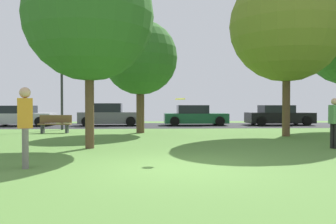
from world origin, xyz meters
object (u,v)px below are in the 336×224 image
parked_car_grey (109,116)px  park_bench (55,124)px  person_catcher (25,123)px  parked_car_silver (21,117)px  parked_car_green (195,116)px  maple_tree_far (89,16)px  parked_car_black (279,116)px  frisbee_disc (180,99)px  street_lamp_post (62,90)px  person_thrower (335,121)px  oak_tree_right (140,58)px  birch_tree_lone (287,25)px

parked_car_grey → park_bench: 6.52m
person_catcher → parked_car_silver: person_catcher is taller
person_catcher → parked_car_green: 17.18m
maple_tree_far → parked_car_silver: maple_tree_far is taller
parked_car_grey → parked_car_green: size_ratio=0.95×
parked_car_silver → park_bench: bearing=-57.7°
parked_car_green → parked_car_black: size_ratio=0.97×
frisbee_disc → parked_car_green: 15.10m
street_lamp_post → frisbee_disc: bearing=-62.1°
street_lamp_post → parked_car_black: bearing=15.5°
parked_car_silver → parked_car_black: parked_car_black is taller
person_thrower → parked_car_green: (-2.80, 13.11, -0.26)m
maple_tree_far → parked_car_black: 17.03m
street_lamp_post → parked_car_grey: bearing=60.5°
person_catcher → parked_car_grey: (0.06, 16.03, -0.33)m
oak_tree_right → parked_car_grey: 7.43m
oak_tree_right → person_thrower: (6.42, -6.66, -2.88)m
parked_car_black → street_lamp_post: size_ratio=1.00×
maple_tree_far → parked_car_grey: (-0.77, 12.51, -3.59)m
parked_car_silver → parked_car_grey: parked_car_grey is taller
person_catcher → street_lamp_post: street_lamp_post is taller
birch_tree_lone → person_catcher: size_ratio=4.18×
maple_tree_far → person_catcher: (-0.83, -3.52, -3.26)m
frisbee_disc → park_bench: frisbee_disc is taller
person_thrower → parked_car_grey: 15.66m
person_thrower → parked_car_black: (3.10, 12.99, -0.26)m
parked_car_silver → parked_car_green: (11.78, 0.14, 0.00)m
frisbee_disc → parked_car_silver: frisbee_disc is taller
person_thrower → person_catcher: size_ratio=0.90×
person_thrower → parked_car_silver: bearing=-60.6°
maple_tree_far → birch_tree_lone: size_ratio=0.84×
maple_tree_far → parked_car_green: size_ratio=1.47×
maple_tree_far → park_bench: maple_tree_far is taller
birch_tree_lone → parked_car_grey: size_ratio=1.83×
parked_car_silver → street_lamp_post: size_ratio=0.93×
birch_tree_lone → frisbee_disc: 8.90m
oak_tree_right → street_lamp_post: size_ratio=1.26×
birch_tree_lone → person_thrower: size_ratio=4.63×
parked_car_green → street_lamp_post: (-8.12, -4.01, 1.62)m
frisbee_disc → park_bench: size_ratio=0.24×
birch_tree_lone → parked_car_black: (2.91, 8.54, -4.35)m
maple_tree_far → park_bench: (-2.78, 6.32, -3.81)m
oak_tree_right → birch_tree_lone: size_ratio=0.75×
parked_car_black → park_bench: bearing=-156.0°
park_bench → street_lamp_post: street_lamp_post is taller
oak_tree_right → parked_car_silver: bearing=142.3°
park_bench → oak_tree_right: bearing=177.7°
person_catcher → frisbee_disc: bearing=0.0°
oak_tree_right → street_lamp_post: bearing=151.6°
birch_tree_lone → parked_car_silver: bearing=150.0°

